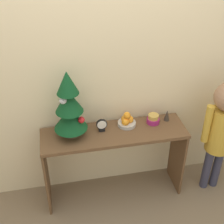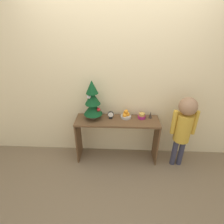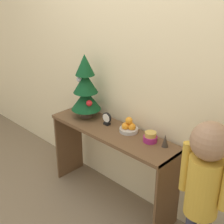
{
  "view_description": "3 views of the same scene",
  "coord_description": "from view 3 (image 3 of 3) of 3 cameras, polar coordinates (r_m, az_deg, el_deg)",
  "views": [
    {
      "loc": [
        -0.42,
        -1.86,
        2.31
      ],
      "look_at": [
        -0.02,
        0.18,
        0.91
      ],
      "focal_mm": 50.0,
      "sensor_mm": 36.0,
      "label": 1
    },
    {
      "loc": [
        0.02,
        -2.02,
        2.02
      ],
      "look_at": [
        -0.08,
        0.16,
        0.85
      ],
      "focal_mm": 28.0,
      "sensor_mm": 36.0,
      "label": 2
    },
    {
      "loc": [
        1.64,
        -1.51,
        1.92
      ],
      "look_at": [
        0.0,
        0.18,
        0.88
      ],
      "focal_mm": 50.0,
      "sensor_mm": 36.0,
      "label": 3
    }
  ],
  "objects": [
    {
      "name": "fruit_bowl",
      "position": [
        2.6,
        3.11,
        -2.74
      ],
      "size": [
        0.16,
        0.16,
        0.13
      ],
      "color": "#B7B2A8",
      "rests_on": "console_table"
    },
    {
      "name": "console_table",
      "position": [
        2.72,
        -0.09,
        -6.2
      ],
      "size": [
        1.23,
        0.35,
        0.71
      ],
      "color": "brown",
      "rests_on": "ground_plane"
    },
    {
      "name": "singing_bowl",
      "position": [
        2.47,
        7.03,
        -4.61
      ],
      "size": [
        0.11,
        0.11,
        0.08
      ],
      "color": "#9E2366",
      "rests_on": "console_table"
    },
    {
      "name": "figurine",
      "position": [
        2.41,
        9.7,
        -5.2
      ],
      "size": [
        0.05,
        0.05,
        0.1
      ],
      "color": "#382D23",
      "rests_on": "console_table"
    },
    {
      "name": "child_figure",
      "position": [
        2.1,
        16.58,
        -11.66
      ],
      "size": [
        0.35,
        0.24,
        1.13
      ],
      "color": "#38384C",
      "rests_on": "ground_plane"
    },
    {
      "name": "desk_clock",
      "position": [
        2.71,
        -0.95,
        -1.26
      ],
      "size": [
        0.09,
        0.04,
        0.11
      ],
      "color": "black",
      "rests_on": "console_table"
    },
    {
      "name": "back_wall",
      "position": [
        2.6,
        3.33,
        8.93
      ],
      "size": [
        7.0,
        0.05,
        2.5
      ],
      "primitive_type": "cube",
      "color": "beige",
      "rests_on": "ground_plane"
    },
    {
      "name": "mini_tree",
      "position": [
        2.79,
        -4.86,
        4.4
      ],
      "size": [
        0.27,
        0.27,
        0.59
      ],
      "color": "#4C3828",
      "rests_on": "console_table"
    },
    {
      "name": "ground_plane",
      "position": [
        2.94,
        -2.57,
        -16.84
      ],
      "size": [
        12.0,
        12.0,
        0.0
      ],
      "primitive_type": "plane",
      "color": "#7A664C"
    }
  ]
}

